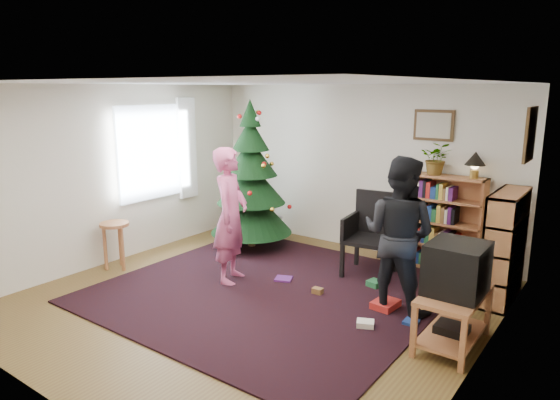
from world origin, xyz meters
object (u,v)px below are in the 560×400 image
Objects in this scene: crt_tv at (457,268)px; stool at (115,233)px; table_lamp at (475,160)px; picture_right at (530,134)px; person_standing at (231,216)px; bookshelf_back at (447,222)px; person_by_chair at (399,235)px; picture_back at (434,125)px; bookshelf_right at (505,245)px; tv_stand at (453,314)px; armchair at (374,230)px; potted_plant at (437,158)px; christmas_tree at (251,187)px.

crt_tv is 4.47m from stool.
table_lamp reaches higher than stool.
picture_right is 0.35× the size of person_standing.
person_by_chair reaches higher than bookshelf_back.
picture_back is 1.51m from picture_right.
picture_right is at bearing -76.52° from bookshelf_right.
armchair is at bearing 137.90° from tv_stand.
crt_tv is at bearing 7.59° from stool.
potted_plant reaches higher than person_standing.
bookshelf_right is 1.18× the size of armchair.
armchair is (-0.41, -0.86, -1.35)m from picture_back.
potted_plant is at bearing -48.89° from picture_back.
christmas_tree is at bearing -163.66° from bookshelf_back.
potted_plant is (-0.95, 2.07, 0.73)m from crt_tv.
picture_back is 1.57× the size of table_lamp.
stool is at bearing -142.56° from potted_plant.
person_by_chair is at bearing -16.10° from christmas_tree.
crt_tv is 1.26× the size of potted_plant.
potted_plant reaches higher than bookshelf_right.
picture_right is at bearing 3.36° from christmas_tree.
table_lamp is at bearing 14.82° from christmas_tree.
stool is 4.88m from table_lamp.
person_by_chair reaches higher than bookshelf_right.
person_by_chair is 1.77m from table_lamp.
potted_plant is (3.47, 2.66, 1.01)m from stool.
tv_stand is (0.75, -2.07, -0.34)m from bookshelf_back.
potted_plant is at bearing 37.44° from stool.
armchair is 1.92m from person_standing.
person_standing is at bearing -128.76° from picture_back.
person_by_chair reaches higher than table_lamp.
bookshelf_right is (1.19, -0.76, -1.29)m from picture_back.
person_by_chair reaches higher than potted_plant.
armchair is (-1.48, 1.34, -0.19)m from crt_tv.
christmas_tree is at bearing 160.37° from tv_stand.
bookshelf_right is 1.35m from person_by_chair.
bookshelf_right is at bearing 2.97° from christmas_tree.
bookshelf_right is at bearing -130.29° from person_by_chair.
bookshelf_right is 1.51m from potted_plant.
potted_plant is at bearing 17.54° from christmas_tree.
bookshelf_right is (0.87, -0.62, 0.00)m from bookshelf_back.
picture_right is at bearing -26.05° from potted_plant.
person_by_chair is (0.70, -0.87, 0.27)m from armchair.
crt_tv reaches higher than tv_stand.
bookshelf_right is at bearing -32.47° from picture_back.
crt_tv is at bearing -19.64° from christmas_tree.
christmas_tree is 2.90m from bookshelf_back.
picture_back reaches higher than tv_stand.
potted_plant is (-0.95, 2.07, 1.20)m from tv_stand.
crt_tv is (-0.00, 0.00, 0.47)m from tv_stand.
potted_plant reaches higher than stool.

